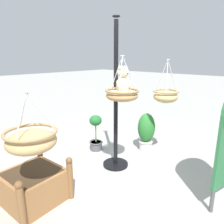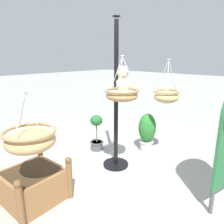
# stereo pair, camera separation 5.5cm
# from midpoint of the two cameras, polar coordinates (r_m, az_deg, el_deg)

# --- Properties ---
(ground_plane) EXTENTS (40.00, 40.00, 0.00)m
(ground_plane) POSITION_cam_midpoint_polar(r_m,az_deg,el_deg) (3.69, -2.04, -15.54)
(ground_plane) COLOR #9E9E99
(display_pole_central) EXTENTS (0.44, 0.44, 2.46)m
(display_pole_central) POSITION_cam_midpoint_polar(r_m,az_deg,el_deg) (3.53, 0.63, -3.34)
(display_pole_central) COLOR black
(display_pole_central) RESTS_ON ground
(hanging_basket_with_teddy) EXTENTS (0.50, 0.50, 0.66)m
(hanging_basket_with_teddy) POSITION_cam_midpoint_polar(r_m,az_deg,el_deg) (3.13, 2.23, 4.77)
(hanging_basket_with_teddy) COLOR #A37F51
(teddy_bear) EXTENTS (0.29, 0.26, 0.42)m
(teddy_bear) POSITION_cam_midpoint_polar(r_m,az_deg,el_deg) (3.09, 2.57, 8.03)
(teddy_bear) COLOR beige
(hanging_basket_left_high) EXTENTS (0.45, 0.45, 0.75)m
(hanging_basket_left_high) POSITION_cam_midpoint_polar(r_m,az_deg,el_deg) (3.79, 13.96, 4.33)
(hanging_basket_left_high) COLOR tan
(hanging_basket_right_low) EXTENTS (0.58, 0.58, 0.69)m
(hanging_basket_right_low) POSITION_cam_midpoint_polar(r_m,az_deg,el_deg) (2.52, -21.65, -7.10)
(hanging_basket_right_low) COLOR tan
(wooden_planter_box) EXTENTS (0.82, 0.81, 0.60)m
(wooden_planter_box) POSITION_cam_midpoint_polar(r_m,az_deg,el_deg) (3.10, -21.11, -17.96)
(wooden_planter_box) COLOR olive
(wooden_planter_box) RESTS_ON ground
(potted_plant_fern_front) EXTENTS (0.34, 0.34, 0.79)m
(potted_plant_fern_front) POSITION_cam_midpoint_polar(r_m,az_deg,el_deg) (4.27, 8.92, -5.10)
(potted_plant_fern_front) COLOR beige
(potted_plant_fern_front) RESTS_ON ground
(potted_plant_small_succulent) EXTENTS (0.27, 0.27, 0.74)m
(potted_plant_small_succulent) POSITION_cam_midpoint_polar(r_m,az_deg,el_deg) (4.29, -4.78, -5.77)
(potted_plant_small_succulent) COLOR #4C4C51
(potted_plant_small_succulent) RESTS_ON ground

